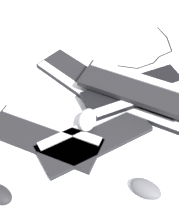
{
  "coord_description": "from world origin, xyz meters",
  "views": [
    {
      "loc": [
        0.72,
        -0.18,
        0.99
      ],
      "look_at": [
        -0.05,
        0.02,
        0.04
      ],
      "focal_mm": 50.0,
      "sensor_mm": 36.0,
      "label": 1
    }
  ],
  "objects": [
    {
      "name": "mouse_4",
      "position": [
        0.31,
        0.12,
        0.02
      ],
      "size": [
        0.12,
        0.12,
        0.04
      ],
      "primitive_type": "ellipsoid",
      "rotation": [
        0.0,
        0.0,
        3.92
      ],
      "color": "#4C4C51",
      "rests_on": "ground"
    },
    {
      "name": "mouse_1",
      "position": [
        -0.01,
        0.0,
        0.05
      ],
      "size": [
        0.13,
        0.1,
        0.04
      ],
      "primitive_type": "ellipsoid",
      "rotation": [
        0.0,
        0.0,
        2.73
      ],
      "color": "#B7B7BC",
      "rests_on": "keyboard_0"
    },
    {
      "name": "cable_1",
      "position": [
        -0.37,
        0.44,
        0.0
      ],
      "size": [
        0.28,
        0.32,
        0.01
      ],
      "color": "black",
      "rests_on": "ground"
    },
    {
      "name": "keyboard_3",
      "position": [
        0.0,
        -0.17,
        0.01
      ],
      "size": [
        0.39,
        0.44,
        0.03
      ],
      "color": "black",
      "rests_on": "ground"
    },
    {
      "name": "mouse_3",
      "position": [
        -0.23,
        0.06,
        0.05
      ],
      "size": [
        0.13,
        0.1,
        0.04
      ],
      "primitive_type": "ellipsoid",
      "rotation": [
        0.0,
        0.0,
        2.77
      ],
      "color": "black",
      "rests_on": "keyboard_2"
    },
    {
      "name": "keyboard_4",
      "position": [
        -0.11,
        0.23,
        0.04
      ],
      "size": [
        0.22,
        0.46,
        0.03
      ],
      "color": "black",
      "rests_on": "keyboard_1"
    },
    {
      "name": "keyboard_0",
      "position": [
        0.06,
        0.01,
        0.01
      ],
      "size": [
        0.26,
        0.46,
        0.03
      ],
      "color": "black",
      "rests_on": "ground"
    },
    {
      "name": "ground_plane",
      "position": [
        0.0,
        0.0,
        0.0
      ],
      "size": [
        3.2,
        3.2,
        0.0
      ],
      "primitive_type": "plane",
      "color": "silver"
    },
    {
      "name": "keyboard_5",
      "position": [
        -0.11,
        0.22,
        0.07
      ],
      "size": [
        0.4,
        0.43,
        0.03
      ],
      "color": "black",
      "rests_on": "keyboard_4"
    },
    {
      "name": "keyboard_1",
      "position": [
        -0.07,
        0.23,
        0.01
      ],
      "size": [
        0.4,
        0.43,
        0.03
      ],
      "color": "black",
      "rests_on": "ground"
    },
    {
      "name": "keyboard_2",
      "position": [
        -0.26,
        0.03,
        0.01
      ],
      "size": [
        0.45,
        0.36,
        0.03
      ],
      "color": "black",
      "rests_on": "ground"
    }
  ]
}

